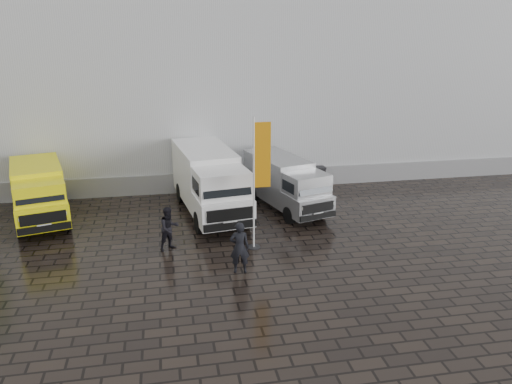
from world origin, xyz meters
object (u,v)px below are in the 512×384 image
van_yellow (39,194)px  van_white (210,183)px  person_front (240,248)px  flagpole (259,177)px  wheelie_bin (318,177)px  van_silver (286,184)px  person_tent (169,228)px

van_yellow → van_white: van_white is taller
van_yellow → person_front: size_ratio=2.81×
person_front → flagpole: bearing=-111.7°
wheelie_bin → person_front: bearing=-119.5°
van_white → wheelie_bin: (6.00, 2.86, -0.87)m
van_silver → person_front: 6.74m
flagpole → person_front: bearing=-118.3°
van_yellow → person_tent: (5.47, -4.06, -0.35)m
van_white → person_tent: bearing=-125.7°
van_yellow → flagpole: bearing=-41.7°
wheelie_bin → person_tent: bearing=-137.9°
van_white → person_tent: van_white is taller
flagpole → wheelie_bin: 8.59m
van_silver → wheelie_bin: van_silver is taller
van_yellow → wheelie_bin: van_yellow is taller
van_yellow → flagpole: size_ratio=1.03×
van_yellow → van_silver: 10.89m
van_white → van_silver: size_ratio=1.22×
flagpole → wheelie_bin: flagpole is taller
van_yellow → wheelie_bin: bearing=-4.4°
van_yellow → flagpole: (8.82, -4.51, 1.63)m
van_white → person_front: van_white is taller
person_front → wheelie_bin: bearing=-115.6°
van_yellow → van_white: (7.36, -0.44, 0.22)m
person_front → person_tent: person_front is taller
van_white → van_silver: van_white is taller
van_silver → person_tent: size_ratio=3.16×
wheelie_bin → person_tent: 10.21m
van_silver → flagpole: (-2.06, -4.07, 1.67)m
flagpole → person_front: 2.89m
flagpole → person_tent: (-3.35, 0.45, -1.98)m
van_yellow → person_front: (7.80, -6.42, -0.27)m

